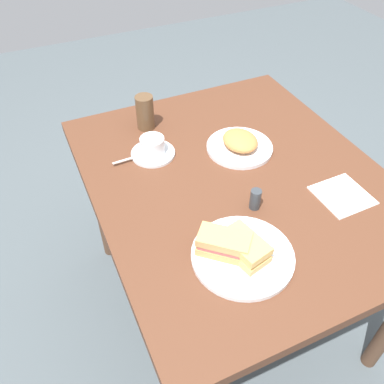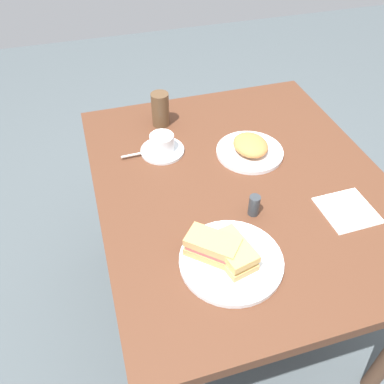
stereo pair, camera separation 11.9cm
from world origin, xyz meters
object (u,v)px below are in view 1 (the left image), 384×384
Objects in this scene: coffee_cup at (152,145)px; drinking_glass at (145,112)px; sandwich_plate at (243,256)px; napkin at (342,195)px; sandwich_back at (224,244)px; side_plate at (239,147)px; sandwich_front at (245,247)px; dining_table at (236,196)px; coffee_saucer at (153,153)px; salt_shaker at (255,199)px; spoon at (132,158)px.

drinking_glass reaches higher than coffee_cup.
sandwich_plate is 0.40m from napkin.
sandwich_back reaches higher than side_plate.
dining_table is at bearing -26.51° from sandwich_front.
sandwich_plate is 1.83× the size of sandwich_back.
sandwich_back is at bearing -177.63° from coffee_saucer.
sandwich_front is at bearing -91.93° from sandwich_plate.
salt_shaker reaches higher than dining_table.
coffee_saucer is 0.98× the size of napkin.
side_plate reaches higher than dining_table.
sandwich_plate is 0.52m from spoon.
sandwich_front reaches higher than coffee_cup.
salt_shaker is (0.15, -0.12, -0.01)m from sandwich_front.
napkin is (0.05, -0.43, -0.04)m from sandwich_back.
coffee_cup is 1.08× the size of spoon.
coffee_saucer is at bearing 71.57° from side_plate.
sandwich_front is 0.95× the size of coffee_saucer.
spoon is (0.50, 0.14, 0.01)m from sandwich_plate.
dining_table is 4.79× the size of side_plate.
sandwich_back reaches higher than spoon.
sandwich_plate is at bearing 153.08° from dining_table.
sandwich_front is 0.19m from salt_shaker.
coffee_cup is at bearing 71.25° from side_plate.
dining_table is at bearing -26.92° from sandwich_plate.
sandwich_back is 0.99× the size of coffee_saucer.
coffee_saucer is at bearing 7.28° from sandwich_front.
sandwich_front reaches higher than coffee_saucer.
dining_table is 0.37m from spoon.
side_plate is at bearing -27.97° from sandwich_front.
sandwich_front reaches higher than side_plate.
side_plate is 0.28m from salt_shaker.
sandwich_back is at bearing 125.38° from salt_shaker.
drinking_glass is at bearing 2.58° from sandwich_front.
spoon reaches higher than napkin.
drinking_glass is at bearing 16.04° from salt_shaker.
coffee_cup and salt_shaker have the same top height.
sandwich_back is 2.24× the size of salt_shaker.
sandwich_plate is 0.19m from salt_shaker.
spoon is 0.44× the size of side_plate.
sandwich_plate is at bearing -164.61° from spoon.
side_plate reaches higher than napkin.
spoon is (-0.00, 0.08, 0.01)m from coffee_saucer.
napkin is at bearing -144.64° from drinking_glass.
sandwich_plate is 1.82× the size of coffee_saucer.
side_plate is (0.38, -0.26, -0.04)m from sandwich_back.
sandwich_back reaches higher than coffee_cup.
napkin is at bearing -78.82° from sandwich_plate.
dining_table is 0.34m from sandwich_back.
spoon is 0.20m from drinking_glass.
side_plate is (-0.10, -0.28, -0.03)m from coffee_cup.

